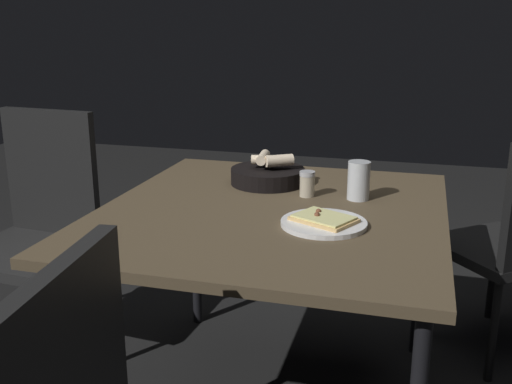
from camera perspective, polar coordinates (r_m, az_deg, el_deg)
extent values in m
cube|color=#4D3F2B|center=(1.92, 1.60, -1.98)|extent=(1.07, 1.17, 0.03)
cylinder|color=black|center=(2.49, 15.37, -7.33)|extent=(0.04, 0.04, 0.71)
cylinder|color=black|center=(2.65, -5.75, -5.32)|extent=(0.04, 0.04, 0.71)
cylinder|color=black|center=(1.82, -18.29, -16.81)|extent=(0.04, 0.04, 0.71)
cylinder|color=white|center=(1.76, 6.46, -2.98)|extent=(0.25, 0.25, 0.01)
cube|color=#DCB06C|center=(1.76, 6.48, -2.61)|extent=(0.21, 0.19, 0.01)
cube|color=beige|center=(1.75, 6.48, -2.36)|extent=(0.19, 0.17, 0.01)
sphere|color=brown|center=(1.75, 5.83, -2.21)|extent=(0.02, 0.02, 0.02)
sphere|color=brown|center=(1.76, 5.83, -2.14)|extent=(0.02, 0.02, 0.02)
sphere|color=brown|center=(1.79, 5.96, -1.83)|extent=(0.02, 0.02, 0.02)
cylinder|color=black|center=(2.19, 1.13, 1.53)|extent=(0.27, 0.27, 0.06)
cylinder|color=beige|center=(2.19, 0.68, 3.31)|extent=(0.05, 0.12, 0.04)
cylinder|color=beige|center=(2.17, 1.27, 3.07)|extent=(0.13, 0.06, 0.03)
cylinder|color=beige|center=(2.15, 2.22, 3.01)|extent=(0.11, 0.09, 0.04)
cylinder|color=maroon|center=(2.22, -0.27, 1.56)|extent=(0.06, 0.06, 0.03)
cylinder|color=silver|center=(2.02, 9.74, 1.08)|extent=(0.07, 0.07, 0.13)
cylinder|color=#BC7516|center=(2.02, 9.71, 0.49)|extent=(0.07, 0.07, 0.08)
cylinder|color=#BFB299|center=(2.04, 4.88, 0.57)|extent=(0.05, 0.05, 0.07)
cylinder|color=maroon|center=(2.04, 4.87, 0.14)|extent=(0.04, 0.04, 0.04)
cylinder|color=#B7B7BC|center=(2.03, 4.91, 1.76)|extent=(0.05, 0.05, 0.01)
cube|color=black|center=(2.60, 22.11, -5.09)|extent=(0.62, 0.62, 0.04)
cylinder|color=black|center=(2.93, 21.57, -7.41)|extent=(0.03, 0.03, 0.41)
cylinder|color=black|center=(2.69, 15.82, -9.04)|extent=(0.03, 0.03, 0.41)
cylinder|color=black|center=(2.44, 21.64, -12.24)|extent=(0.03, 0.03, 0.41)
cube|color=black|center=(2.50, -21.15, -5.41)|extent=(0.47, 0.47, 0.04)
cube|color=black|center=(2.57, -18.89, 1.79)|extent=(0.42, 0.07, 0.51)
cylinder|color=black|center=(2.35, -20.02, -12.99)|extent=(0.03, 0.03, 0.43)
cylinder|color=black|center=(2.84, -21.12, -7.97)|extent=(0.03, 0.03, 0.43)
cylinder|color=black|center=(2.62, -14.71, -9.45)|extent=(0.03, 0.03, 0.43)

